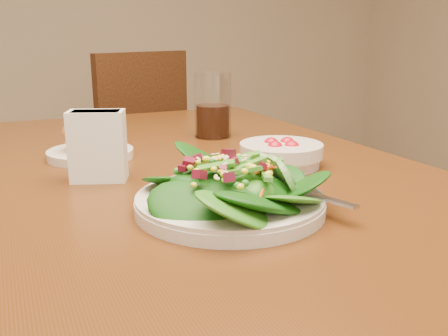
{
  "coord_description": "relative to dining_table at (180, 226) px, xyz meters",
  "views": [
    {
      "loc": [
        -0.28,
        -0.82,
        0.99
      ],
      "look_at": [
        0.0,
        -0.19,
        0.81
      ],
      "focal_mm": 40.0,
      "sensor_mm": 36.0,
      "label": 1
    }
  ],
  "objects": [
    {
      "name": "dining_table",
      "position": [
        0.0,
        0.0,
        0.0
      ],
      "size": [
        0.9,
        1.4,
        0.75
      ],
      "color": "#492410",
      "rests_on": "ground_plane"
    },
    {
      "name": "chair_far",
      "position": [
        0.16,
        1.1,
        -0.16
      ],
      "size": [
        0.56,
        0.56,
        0.93
      ],
      "rotation": [
        0.0,
        0.0,
        3.54
      ],
      "color": "#452613",
      "rests_on": "ground_plane"
    },
    {
      "name": "salad_plate",
      "position": [
        0.01,
        -0.21,
        0.13
      ],
      "size": [
        0.27,
        0.27,
        0.08
      ],
      "rotation": [
        0.0,
        0.0,
        -0.24
      ],
      "color": "silver",
      "rests_on": "dining_table"
    },
    {
      "name": "bread_plate",
      "position": [
        -0.12,
        0.18,
        0.14
      ],
      "size": [
        0.17,
        0.17,
        0.09
      ],
      "color": "silver",
      "rests_on": "dining_table"
    },
    {
      "name": "tomato_bowl",
      "position": [
        0.19,
        -0.03,
        0.12
      ],
      "size": [
        0.16,
        0.16,
        0.05
      ],
      "color": "silver",
      "rests_on": "dining_table"
    },
    {
      "name": "drinking_glass",
      "position": [
        0.18,
        0.27,
        0.17
      ],
      "size": [
        0.09,
        0.09,
        0.15
      ],
      "color": "silver",
      "rests_on": "dining_table"
    },
    {
      "name": "napkin_holder",
      "position": [
        -0.14,
        0.01,
        0.16
      ],
      "size": [
        0.1,
        0.08,
        0.12
      ],
      "rotation": [
        0.0,
        0.0,
        -0.36
      ],
      "color": "white",
      "rests_on": "dining_table"
    }
  ]
}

